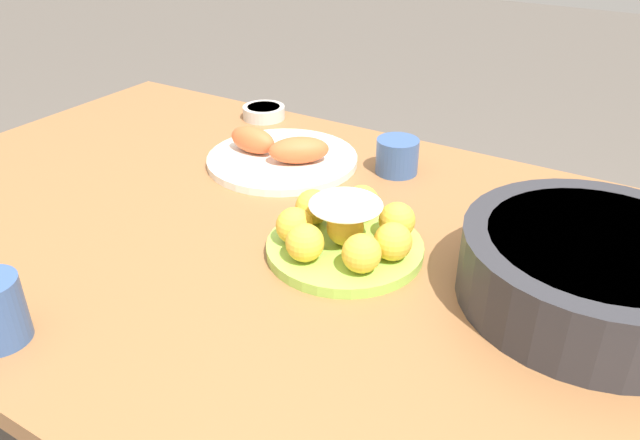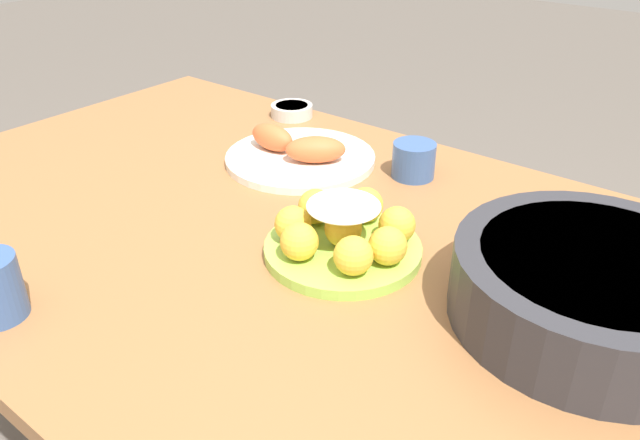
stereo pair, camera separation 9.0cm
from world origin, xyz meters
TOP-DOWN VIEW (x-y plane):
  - dining_table at (0.00, 0.00)m, footprint 1.51×0.89m
  - cake_plate at (0.09, 0.00)m, footprint 0.23×0.23m
  - serving_bowl at (0.41, 0.07)m, footprint 0.34×0.34m
  - sauce_bowl at (-0.34, 0.38)m, footprint 0.09×0.09m
  - seafood_platter at (-0.17, 0.21)m, footprint 0.28×0.28m
  - cup_far at (0.03, 0.29)m, footprint 0.08×0.08m

SIDE VIEW (x-z plane):
  - dining_table at x=0.00m, z-range 0.27..0.99m
  - sauce_bowl at x=-0.34m, z-range 0.72..0.74m
  - seafood_platter at x=-0.17m, z-range 0.70..0.76m
  - cup_far at x=0.03m, z-range 0.72..0.78m
  - cake_plate at x=0.09m, z-range 0.70..0.79m
  - serving_bowl at x=0.41m, z-range 0.72..0.81m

